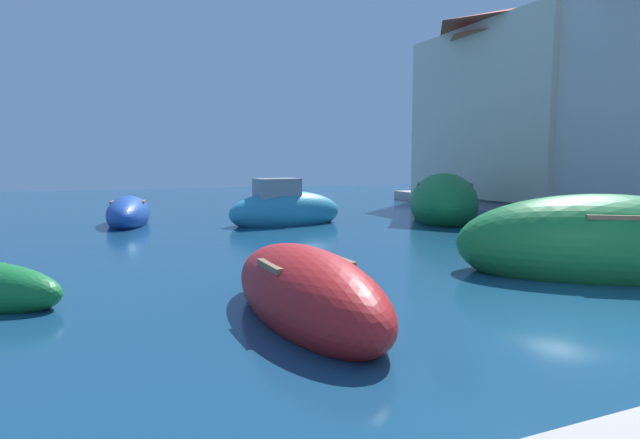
{
  "coord_description": "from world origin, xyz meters",
  "views": [
    {
      "loc": [
        -6.05,
        -4.33,
        2.2
      ],
      "look_at": [
        0.29,
        10.37,
        0.43
      ],
      "focal_mm": 29.5,
      "sensor_mm": 36.0,
      "label": 1
    }
  ],
  "objects_px": {
    "waterfront_building_far": "(523,102)",
    "moored_boat_7": "(285,210)",
    "waterfront_building_annex": "(520,109)",
    "moored_boat_3": "(306,293)",
    "moored_boat_5": "(129,214)",
    "moored_boat_1": "(444,203)",
    "moored_boat_4": "(601,246)"
  },
  "relations": [
    {
      "from": "waterfront_building_far",
      "to": "moored_boat_7",
      "type": "bearing_deg",
      "value": -169.97
    },
    {
      "from": "moored_boat_7",
      "to": "waterfront_building_annex",
      "type": "distance_m",
      "value": 13.79
    },
    {
      "from": "moored_boat_3",
      "to": "waterfront_building_annex",
      "type": "bearing_deg",
      "value": 127.79
    },
    {
      "from": "waterfront_building_far",
      "to": "waterfront_building_annex",
      "type": "bearing_deg",
      "value": 90.0
    },
    {
      "from": "moored_boat_3",
      "to": "moored_boat_5",
      "type": "distance_m",
      "value": 13.07
    },
    {
      "from": "moored_boat_3",
      "to": "moored_boat_5",
      "type": "height_order",
      "value": "moored_boat_3"
    },
    {
      "from": "moored_boat_3",
      "to": "waterfront_building_annex",
      "type": "distance_m",
      "value": 21.45
    },
    {
      "from": "moored_boat_7",
      "to": "waterfront_building_far",
      "type": "height_order",
      "value": "waterfront_building_far"
    },
    {
      "from": "moored_boat_1",
      "to": "moored_boat_5",
      "type": "relative_size",
      "value": 1.51
    },
    {
      "from": "moored_boat_5",
      "to": "waterfront_building_far",
      "type": "relative_size",
      "value": 0.44
    },
    {
      "from": "waterfront_building_annex",
      "to": "moored_boat_1",
      "type": "bearing_deg",
      "value": -154.1
    },
    {
      "from": "moored_boat_7",
      "to": "moored_boat_1",
      "type": "bearing_deg",
      "value": -12.73
    },
    {
      "from": "moored_boat_4",
      "to": "waterfront_building_far",
      "type": "bearing_deg",
      "value": 85.05
    },
    {
      "from": "moored_boat_7",
      "to": "waterfront_building_far",
      "type": "xyz_separation_m",
      "value": [
        12.9,
        2.28,
        4.55
      ]
    },
    {
      "from": "moored_boat_4",
      "to": "waterfront_building_far",
      "type": "relative_size",
      "value": 0.59
    },
    {
      "from": "moored_boat_1",
      "to": "moored_boat_7",
      "type": "bearing_deg",
      "value": 116.22
    },
    {
      "from": "waterfront_building_annex",
      "to": "moored_boat_7",
      "type": "bearing_deg",
      "value": -169.24
    },
    {
      "from": "moored_boat_1",
      "to": "moored_boat_4",
      "type": "relative_size",
      "value": 1.12
    },
    {
      "from": "moored_boat_3",
      "to": "moored_boat_4",
      "type": "height_order",
      "value": "moored_boat_4"
    },
    {
      "from": "moored_boat_7",
      "to": "moored_boat_5",
      "type": "bearing_deg",
      "value": 150.66
    },
    {
      "from": "moored_boat_4",
      "to": "waterfront_building_annex",
      "type": "bearing_deg",
      "value": 85.43
    },
    {
      "from": "moored_boat_3",
      "to": "moored_boat_4",
      "type": "distance_m",
      "value": 6.34
    },
    {
      "from": "moored_boat_3",
      "to": "moored_boat_5",
      "type": "xyz_separation_m",
      "value": [
        -1.58,
        12.97,
        -0.01
      ]
    },
    {
      "from": "moored_boat_4",
      "to": "moored_boat_7",
      "type": "bearing_deg",
      "value": 139.16
    },
    {
      "from": "waterfront_building_far",
      "to": "moored_boat_5",
      "type": "bearing_deg",
      "value": 179.99
    },
    {
      "from": "moored_boat_5",
      "to": "waterfront_building_far",
      "type": "bearing_deg",
      "value": 99.04
    },
    {
      "from": "moored_boat_7",
      "to": "waterfront_building_far",
      "type": "distance_m",
      "value": 13.87
    },
    {
      "from": "waterfront_building_annex",
      "to": "waterfront_building_far",
      "type": "height_order",
      "value": "waterfront_building_far"
    },
    {
      "from": "waterfront_building_far",
      "to": "moored_boat_4",
      "type": "bearing_deg",
      "value": -128.65
    },
    {
      "from": "moored_boat_5",
      "to": "moored_boat_7",
      "type": "height_order",
      "value": "moored_boat_7"
    },
    {
      "from": "moored_boat_5",
      "to": "moored_boat_4",
      "type": "bearing_deg",
      "value": 41.2
    },
    {
      "from": "moored_boat_1",
      "to": "moored_boat_7",
      "type": "relative_size",
      "value": 1.51
    }
  ]
}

